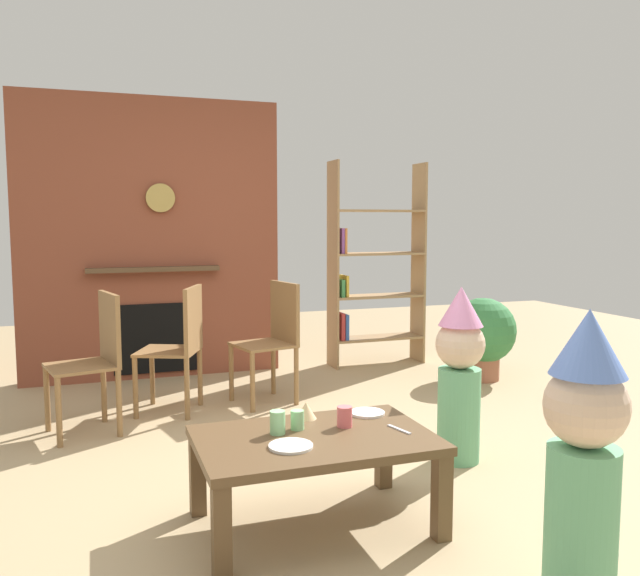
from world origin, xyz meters
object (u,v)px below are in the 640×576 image
paper_cup_center (345,417)px  dining_chair_left (96,354)px  paper_cup_near_left (278,422)px  birthday_cake_slice (306,410)px  child_in_pink (460,370)px  potted_plant_tall (483,334)px  paper_plate_front (291,446)px  dining_chair_right (274,334)px  coffee_table (315,450)px  paper_plate_rear (367,413)px  paper_cup_near_right (297,420)px  dining_chair_middle (181,341)px  child_with_cone_hat (584,449)px  bookshelf (371,273)px

paper_cup_center → dining_chair_left: (-1.07, 1.63, 0.05)m
paper_cup_near_left → birthday_cake_slice: paper_cup_near_left is taller
dining_chair_left → child_in_pink: bearing=133.9°
child_in_pink → potted_plant_tall: size_ratio=1.41×
paper_plate_front → dining_chair_left: size_ratio=0.21×
paper_cup_center → dining_chair_right: 1.96m
coffee_table → dining_chair_right: bearing=79.6°
paper_cup_center → potted_plant_tall: potted_plant_tall is taller
coffee_table → child_in_pink: 1.15m
paper_plate_rear → potted_plant_tall: potted_plant_tall is taller
coffee_table → paper_cup_near_right: 0.16m
paper_cup_near_left → dining_chair_middle: (-0.18, 1.89, 0.04)m
child_with_cone_hat → potted_plant_tall: child_with_cone_hat is taller
potted_plant_tall → paper_plate_rear: bearing=-135.4°
dining_chair_middle → potted_plant_tall: size_ratio=1.28×
paper_plate_front → potted_plant_tall: (2.37, 2.19, -0.02)m
coffee_table → potted_plant_tall: potted_plant_tall is taller
bookshelf → child_in_pink: bearing=-102.4°
child_with_cone_hat → dining_chair_left: 3.02m
paper_plate_rear → potted_plant_tall: size_ratio=0.24×
birthday_cake_slice → potted_plant_tall: potted_plant_tall is taller
paper_plate_rear → dining_chair_left: size_ratio=0.19×
dining_chair_middle → potted_plant_tall: bearing=-154.4°
child_with_cone_hat → bookshelf: bearing=-53.0°
paper_cup_near_left → child_with_cone_hat: size_ratio=0.10×
bookshelf → birthday_cake_slice: bearing=-119.5°
paper_plate_front → child_in_pink: (1.17, 0.59, 0.10)m
paper_plate_rear → dining_chair_right: (0.02, 1.80, 0.09)m
coffee_table → paper_cup_center: (0.17, 0.07, 0.11)m
dining_chair_right → potted_plant_tall: bearing=168.7°
paper_plate_rear → potted_plant_tall: (1.88, 1.86, -0.02)m
paper_cup_near_left → dining_chair_right: bearing=75.1°
dining_chair_middle → child_in_pink: bearing=155.6°
paper_plate_rear → paper_plate_front: bearing=-146.2°
paper_cup_near_left → dining_chair_left: (-0.75, 1.63, 0.04)m
paper_plate_rear → dining_chair_right: 1.81m
bookshelf → paper_plate_front: bookshelf is taller
dining_chair_left → paper_plate_front: bearing=98.9°
paper_cup_near_left → paper_cup_near_right: paper_cup_near_left is taller
coffee_table → birthday_cake_slice: (0.04, 0.25, 0.10)m
birthday_cake_slice → dining_chair_middle: 1.76m
child_with_cone_hat → coffee_table: bearing=-0.0°
coffee_table → birthday_cake_slice: size_ratio=10.36×
bookshelf → dining_chair_middle: 2.17m
paper_plate_front → potted_plant_tall: bearing=42.7°
paper_cup_center → dining_chair_right: dining_chair_right is taller
paper_plate_front → paper_plate_rear: bearing=33.8°
child_with_cone_hat → paper_cup_near_left: bearing=2.8°
paper_cup_center → bookshelf: bearing=64.0°
coffee_table → paper_cup_center: paper_cup_center is taller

